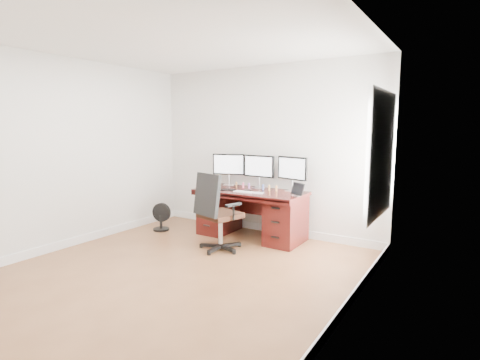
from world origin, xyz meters
The scene contains 21 objects.
ground centered at (0.00, 0.00, 0.00)m, with size 4.50×4.50×0.00m, color brown.
back_wall centered at (0.00, 2.25, 1.35)m, with size 4.00×0.10×2.70m, color silver.
right_wall centered at (2.00, 0.11, 1.35)m, with size 0.10×4.50×2.70m.
desk centered at (0.00, 1.83, 0.40)m, with size 1.70×0.80×0.75m.
office_chair centered at (-0.07, 1.02, 0.36)m, with size 0.72×0.72×1.10m.
floor_fan centered at (-1.48, 1.36, 0.22)m, with size 0.32×0.27×0.46m.
monitor_left centered at (-0.58, 2.07, 1.09)m, with size 0.53×0.20×0.53m.
monitor_center centered at (0.00, 2.07, 1.09)m, with size 0.55×0.15×0.53m.
monitor_right centered at (0.58, 2.07, 1.09)m, with size 0.54×0.19×0.53m.
tablet_left centered at (-0.76, 1.75, 0.84)m, with size 0.25×0.14×0.19m.
tablet_right centered at (0.81, 1.75, 0.84)m, with size 0.25×0.17×0.19m.
keyboard centered at (0.01, 1.60, 0.76)m, with size 0.31×0.13×0.01m, color white.
trackpad centered at (0.24, 1.64, 0.76)m, with size 0.14×0.14×0.01m, color silver.
drawing_tablet centered at (-0.31, 1.65, 0.76)m, with size 0.23×0.14×0.01m, color black.
phone centered at (-0.04, 1.80, 0.76)m, with size 0.14×0.07×0.01m, color black.
figurine_brown centered at (-0.35, 1.95, 0.80)m, with size 0.04×0.04×0.09m.
figurine_pink centered at (-0.22, 1.95, 0.80)m, with size 0.04×0.04×0.09m.
figurine_purple centered at (-0.11, 1.95, 0.80)m, with size 0.04×0.04×0.09m.
figurine_blue centered at (0.14, 1.95, 0.80)m, with size 0.04×0.04×0.09m.
figurine_yellow centered at (0.25, 1.95, 0.80)m, with size 0.04×0.04×0.09m.
figurine_orange centered at (0.38, 1.95, 0.80)m, with size 0.04×0.04×0.09m.
Camera 1 is at (2.90, -3.13, 1.72)m, focal length 28.00 mm.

